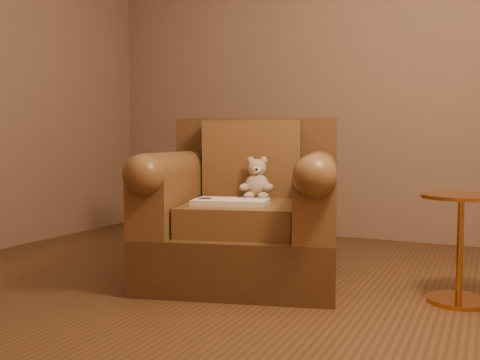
% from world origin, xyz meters
% --- Properties ---
extents(floor, '(4.00, 4.00, 0.00)m').
position_xyz_m(floor, '(0.00, 0.00, 0.00)').
color(floor, brown).
rests_on(floor, ground).
extents(armchair, '(1.30, 1.26, 0.96)m').
position_xyz_m(armchair, '(0.02, 0.41, 0.37)').
color(armchair, '#4F331A').
rests_on(armchair, floor).
extents(teddy_bear, '(0.19, 0.22, 0.27)m').
position_xyz_m(teddy_bear, '(0.05, 0.51, 0.56)').
color(teddy_bear, tan).
rests_on(teddy_bear, armchair).
extents(guidebook, '(0.45, 0.32, 0.03)m').
position_xyz_m(guidebook, '(0.04, 0.18, 0.48)').
color(guidebook, beige).
rests_on(guidebook, armchair).
extents(side_table, '(0.39, 0.39, 0.55)m').
position_xyz_m(side_table, '(1.21, 0.39, 0.29)').
color(side_table, '#C58036').
rests_on(side_table, floor).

